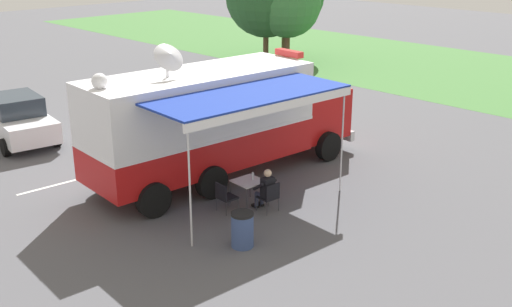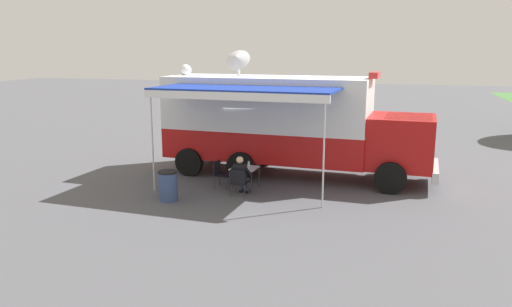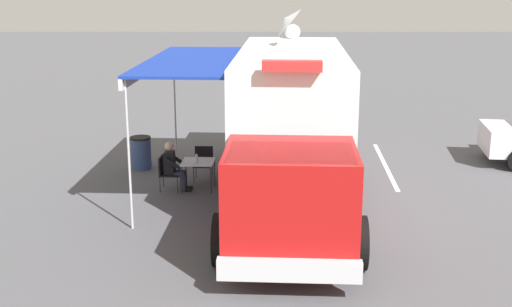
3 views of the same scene
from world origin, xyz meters
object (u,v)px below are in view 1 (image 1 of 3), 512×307
command_truck (220,118)px  folding_chair_beside_table (225,195)px  trash_bin (242,230)px  seated_responder (265,188)px  car_behind_truck (18,119)px  water_bottle (253,176)px  folding_table (249,183)px  folding_chair_at_table (270,195)px

command_truck → folding_chair_beside_table: size_ratio=11.05×
command_truck → trash_bin: command_truck is taller
seated_responder → car_behind_truck: (-10.75, -2.34, 0.23)m
water_bottle → folding_chair_beside_table: water_bottle is taller
folding_table → water_bottle: size_ratio=3.76×
car_behind_truck → command_truck: bearing=21.8°
command_truck → car_behind_truck: 8.57m
folding_table → folding_chair_at_table: 0.82m
water_bottle → trash_bin: (1.74, -2.00, -0.38)m
folding_table → seated_responder: 0.62m
water_bottle → folding_chair_at_table: water_bottle is taller
trash_bin → folding_chair_at_table: bearing=116.4°
folding_chair_at_table → seated_responder: size_ratio=0.70×
water_bottle → trash_bin: water_bottle is taller
command_truck → seated_responder: command_truck is taller
trash_bin → folding_table: bearing=133.4°
water_bottle → seated_responder: size_ratio=0.18×
command_truck → water_bottle: size_ratio=42.90×
seated_responder → command_truck: bearing=164.0°
folding_chair_beside_table → car_behind_truck: size_ratio=0.20×
seated_responder → car_behind_truck: 11.00m
folding_chair_beside_table → folding_table: bearing=85.4°
folding_chair_beside_table → command_truck: bearing=141.2°
folding_table → water_bottle: water_bottle is taller
command_truck → seated_responder: size_ratio=7.69×
folding_chair_at_table → folding_table: bearing=-175.2°
command_truck → folding_chair_at_table: (3.04, -0.83, -1.43)m
folding_chair_at_table → seated_responder: bearing=176.9°
folding_chair_at_table → folding_chair_beside_table: (-0.87, -0.92, 0.00)m
water_bottle → car_behind_truck: 10.44m
command_truck → folding_table: (2.24, -0.90, -1.27)m
command_truck → car_behind_truck: bearing=-158.2°
water_bottle → folding_chair_at_table: (0.78, -0.08, -0.32)m
folding_chair_at_table → folding_chair_beside_table: size_ratio=1.00×
car_behind_truck → water_bottle: bearing=13.3°
car_behind_truck → folding_chair_beside_table: bearing=8.0°
folding_chair_at_table → command_truck: bearing=164.8°
command_truck → seated_responder: 3.24m
folding_table → water_bottle: 0.22m
command_truck → folding_table: bearing=-21.8°
trash_bin → car_behind_truck: (-11.89, -0.41, 0.42)m
folding_chair_at_table → water_bottle: bearing=174.2°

